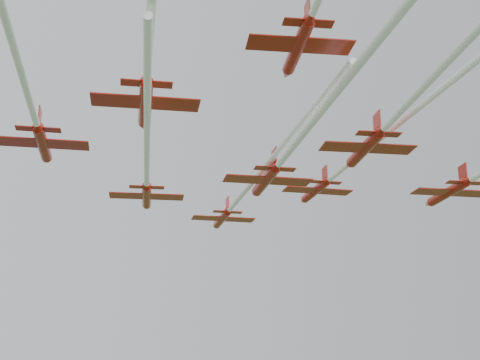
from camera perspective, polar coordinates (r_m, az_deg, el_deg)
name	(u,v)px	position (r m, az deg, el deg)	size (l,w,h in m)	color
jet_lead	(243,194)	(84.67, 0.24, -1.18)	(18.02, 56.07, 2.73)	#AD180D
jet_row2_left	(147,171)	(77.68, -7.95, 0.81)	(20.27, 49.72, 2.88)	#AD180D
jet_row2_right	(361,154)	(74.20, 10.31, 2.23)	(18.28, 59.13, 2.68)	#AD180D
jet_row3_left	(31,105)	(63.54, -17.39, 6.11)	(17.69, 48.31, 2.90)	#AD180D
jet_row3_mid	(294,145)	(64.64, 4.62, 2.98)	(18.71, 53.00, 2.96)	#AD180D
jet_row4_left	(151,13)	(48.12, -7.61, 13.94)	(23.25, 62.04, 2.95)	#AD180D
jet_row4_right	(425,86)	(53.36, 15.47, 7.77)	(22.44, 56.30, 2.72)	#AD180D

